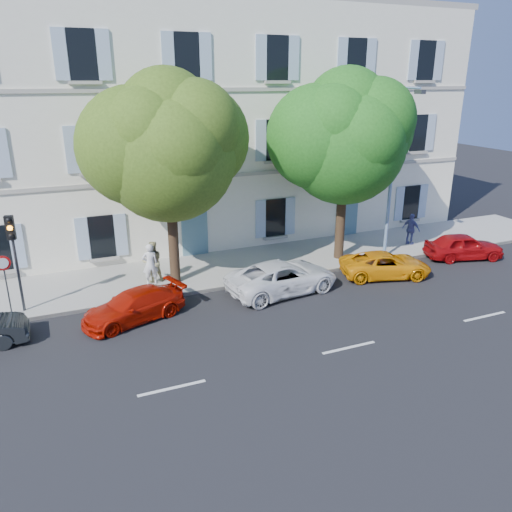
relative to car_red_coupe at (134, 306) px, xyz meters
name	(u,v)px	position (x,y,z in m)	size (l,w,h in m)	color
ground	(295,301)	(6.23, -0.82, -0.56)	(90.00, 90.00, 0.00)	black
sidewalk	(253,264)	(6.23, 3.63, -0.49)	(36.00, 4.50, 0.15)	#A09E96
kerb	(271,280)	(6.23, 1.46, -0.48)	(36.00, 0.16, 0.16)	#9E998E
building	(212,127)	(6.23, 9.38, 5.44)	(28.00, 7.00, 12.00)	white
car_red_coupe	(134,306)	(0.00, 0.00, 0.00)	(1.58, 3.89, 1.13)	#AA1304
car_white_coupe	(282,277)	(6.18, 0.22, 0.10)	(2.21, 4.79, 1.33)	white
car_yellow_supercar	(385,265)	(11.23, 0.02, 0.00)	(1.86, 4.04, 1.12)	orange
car_red_hatchback	(464,246)	(16.26, 0.50, 0.08)	(1.52, 3.78, 1.29)	#9B090C
tree_left	(168,154)	(2.24, 2.73, 5.09)	(5.52, 5.52, 8.55)	#3A2819
tree_right	(345,144)	(10.43, 2.69, 5.09)	(5.57, 5.57, 8.58)	#3A2819
traffic_light	(13,243)	(-3.78, 2.02, 2.30)	(0.32, 0.42, 3.75)	#383A3D
road_sign	(4,273)	(-4.20, 1.85, 1.28)	(0.54, 0.15, 2.34)	#383A3D
street_lamp	(394,165)	(12.58, 1.75, 4.12)	(0.26, 1.70, 8.00)	#7293BF
pedestrian_a	(150,264)	(1.22, 2.86, 0.49)	(0.66, 0.43, 1.81)	silver
pedestrian_b	(153,262)	(1.38, 3.13, 0.49)	(0.88, 0.68, 1.81)	tan
pedestrian_c	(411,229)	(15.02, 3.00, 0.42)	(0.97, 0.41, 1.66)	#525796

